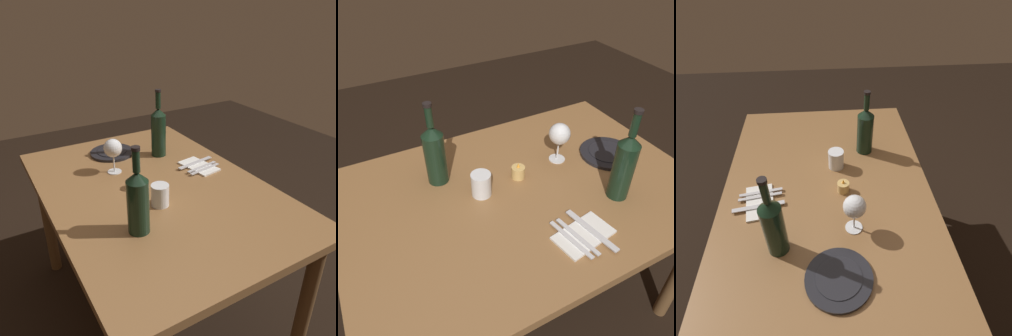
# 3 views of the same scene
# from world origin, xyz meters

# --- Properties ---
(ground_plane) EXTENTS (6.00, 6.00, 0.00)m
(ground_plane) POSITION_xyz_m (0.00, 0.00, 0.00)
(ground_plane) COLOR black
(dining_table) EXTENTS (1.30, 0.90, 0.74)m
(dining_table) POSITION_xyz_m (0.00, 0.00, 0.65)
(dining_table) COLOR olive
(dining_table) RESTS_ON ground
(wine_glass_left) EXTENTS (0.09, 0.09, 0.17)m
(wine_glass_left) POSITION_xyz_m (0.22, 0.09, 0.86)
(wine_glass_left) COLOR white
(wine_glass_left) RESTS_ON dining_table
(wine_bottle) EXTENTS (0.08, 0.08, 0.32)m
(wine_bottle) POSITION_xyz_m (-0.25, 0.20, 0.86)
(wine_bottle) COLOR black
(wine_bottle) RESTS_ON dining_table
(wine_bottle_second) EXTENTS (0.08, 0.08, 0.35)m
(wine_bottle_second) POSITION_xyz_m (0.29, -0.18, 0.87)
(wine_bottle_second) COLOR black
(wine_bottle_second) RESTS_ON dining_table
(water_tumbler) EXTENTS (0.07, 0.07, 0.09)m
(water_tumbler) POSITION_xyz_m (-0.14, 0.05, 0.78)
(water_tumbler) COLOR white
(water_tumbler) RESTS_ON dining_table
(votive_candle) EXTENTS (0.05, 0.05, 0.07)m
(votive_candle) POSITION_xyz_m (0.02, 0.07, 0.76)
(votive_candle) COLOR #DBB266
(votive_candle) RESTS_ON dining_table
(dinner_plate) EXTENTS (0.23, 0.23, 0.02)m
(dinner_plate) POSITION_xyz_m (0.42, 0.02, 0.75)
(dinner_plate) COLOR black
(dinner_plate) RESTS_ON dining_table
(folded_napkin) EXTENTS (0.21, 0.14, 0.01)m
(folded_napkin) POSITION_xyz_m (0.06, -0.28, 0.74)
(folded_napkin) COLOR white
(folded_napkin) RESTS_ON dining_table
(fork_inner) EXTENTS (0.04, 0.18, 0.00)m
(fork_inner) POSITION_xyz_m (0.04, -0.28, 0.75)
(fork_inner) COLOR silver
(fork_inner) RESTS_ON folded_napkin
(fork_outer) EXTENTS (0.04, 0.18, 0.00)m
(fork_outer) POSITION_xyz_m (0.01, -0.28, 0.75)
(fork_outer) COLOR silver
(fork_outer) RESTS_ON folded_napkin
(table_knife) EXTENTS (0.05, 0.21, 0.00)m
(table_knife) POSITION_xyz_m (0.09, -0.28, 0.75)
(table_knife) COLOR silver
(table_knife) RESTS_ON folded_napkin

